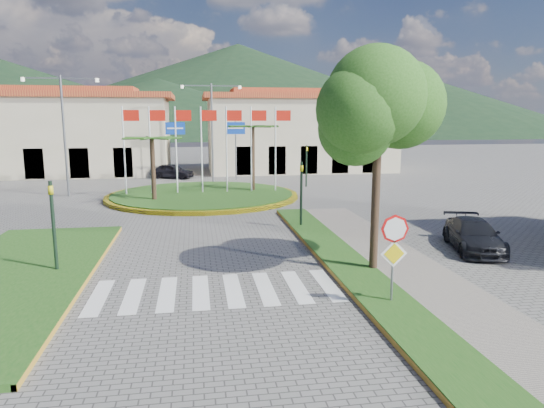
{
  "coord_description": "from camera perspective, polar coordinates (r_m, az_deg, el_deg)",
  "views": [
    {
      "loc": [
        -0.46,
        -10.29,
        5.24
      ],
      "look_at": [
        2.45,
        8.0,
        1.95
      ],
      "focal_mm": 32.0,
      "sensor_mm": 36.0,
      "label": 1
    }
  ],
  "objects": [
    {
      "name": "stop_sign",
      "position": [
        13.81,
        14.16,
        -4.7
      ],
      "size": [
        0.8,
        0.11,
        2.65
      ],
      "color": "slate",
      "rests_on": "ground"
    },
    {
      "name": "verge_right",
      "position": [
        14.32,
        13.43,
        -11.28
      ],
      "size": [
        1.6,
        28.0,
        0.18
      ],
      "primitive_type": "cube",
      "color": "#194A15",
      "rests_on": "ground"
    },
    {
      "name": "sidewalk_right",
      "position": [
        14.81,
        17.8,
        -10.83
      ],
      "size": [
        4.0,
        28.0,
        0.15
      ],
      "primitive_type": "cube",
      "color": "gray",
      "rests_on": "ground"
    },
    {
      "name": "direction_sign_west",
      "position": [
        41.32,
        -11.28,
        7.52
      ],
      "size": [
        1.6,
        0.14,
        5.2
      ],
      "color": "slate",
      "rests_on": "ground"
    },
    {
      "name": "hill_near_back",
      "position": [
        140.64,
        -13.19,
        10.95
      ],
      "size": [
        110.0,
        110.0,
        16.0
      ],
      "primitive_type": "cone",
      "color": "black",
      "rests_on": "ground"
    },
    {
      "name": "median_left",
      "position": [
        18.12,
        -28.35,
        -7.68
      ],
      "size": [
        5.0,
        14.0,
        0.18
      ],
      "primitive_type": "cube",
      "color": "#194A15",
      "rests_on": "ground"
    },
    {
      "name": "car_dark_b",
      "position": [
        48.06,
        2.54,
        4.45
      ],
      "size": [
        3.31,
        1.38,
        1.06
      ],
      "primitive_type": "imported",
      "rotation": [
        0.0,
        0.0,
        1.65
      ],
      "color": "black",
      "rests_on": "ground"
    },
    {
      "name": "crosswalk",
      "position": [
        15.22,
        -6.87,
        -10.11
      ],
      "size": [
        8.0,
        3.0,
        0.01
      ],
      "primitive_type": "cube",
      "color": "silver",
      "rests_on": "ground"
    },
    {
      "name": "hill_far_east",
      "position": [
        161.52,
        17.14,
        10.98
      ],
      "size": [
        120.0,
        120.0,
        18.0
      ],
      "primitive_type": "cone",
      "color": "black",
      "rests_on": "ground"
    },
    {
      "name": "car_side_right",
      "position": [
        21.09,
        22.63,
        -3.39
      ],
      "size": [
        2.75,
        4.51,
        1.22
      ],
      "primitive_type": "imported",
      "rotation": [
        0.0,
        0.0,
        -0.26
      ],
      "color": "black",
      "rests_on": "ground"
    },
    {
      "name": "direction_sign_east",
      "position": [
        41.44,
        -4.29,
        7.69
      ],
      "size": [
        1.6,
        0.14,
        5.2
      ],
      "color": "slate",
      "rests_on": "ground"
    },
    {
      "name": "street_lamp_centre",
      "position": [
        40.32,
        -7.06,
        8.95
      ],
      "size": [
        4.8,
        0.16,
        8.0
      ],
      "color": "slate",
      "rests_on": "ground"
    },
    {
      "name": "street_lamp_west",
      "position": [
        35.34,
        -23.28,
        8.07
      ],
      "size": [
        4.8,
        0.16,
        8.0
      ],
      "color": "slate",
      "rests_on": "ground"
    },
    {
      "name": "building_right",
      "position": [
        49.43,
        3.2,
        8.52
      ],
      "size": [
        19.08,
        9.54,
        8.05
      ],
      "color": "#BFB690",
      "rests_on": "ground"
    },
    {
      "name": "roundabout_island",
      "position": [
        32.69,
        -8.13,
        1.07
      ],
      "size": [
        12.7,
        12.7,
        6.0
      ],
      "color": "yellow",
      "rests_on": "ground"
    },
    {
      "name": "white_van",
      "position": [
        47.45,
        -25.09,
        3.48
      ],
      "size": [
        4.26,
        2.4,
        1.13
      ],
      "primitive_type": "imported",
      "rotation": [
        0.0,
        0.0,
        1.44
      ],
      "color": "silver",
      "rests_on": "ground"
    },
    {
      "name": "car_dark_a",
      "position": [
        43.6,
        -11.68,
        3.83
      ],
      "size": [
        4.08,
        2.94,
        1.29
      ],
      "primitive_type": "imported",
      "rotation": [
        0.0,
        0.0,
        1.15
      ],
      "color": "black",
      "rests_on": "ground"
    },
    {
      "name": "ground",
      "position": [
        11.56,
        -6.04,
        -16.95
      ],
      "size": [
        160.0,
        160.0,
        0.0
      ],
      "primitive_type": "plane",
      "color": "#64625F",
      "rests_on": "ground"
    },
    {
      "name": "traffic_light_left",
      "position": [
        17.75,
        -24.37,
        -1.54
      ],
      "size": [
        0.15,
        0.18,
        3.2
      ],
      "color": "black",
      "rests_on": "ground"
    },
    {
      "name": "hill_far_mid",
      "position": [
        171.27,
        -3.97,
        13.33
      ],
      "size": [
        180.0,
        180.0,
        30.0
      ],
      "primitive_type": "cone",
      "color": "black",
      "rests_on": "ground"
    },
    {
      "name": "traffic_light_right",
      "position": [
        23.07,
        3.46,
        1.84
      ],
      "size": [
        0.15,
        0.18,
        3.2
      ],
      "color": "black",
      "rests_on": "ground"
    },
    {
      "name": "building_left",
      "position": [
        50.17,
        -24.94,
        7.63
      ],
      "size": [
        23.32,
        9.54,
        8.05
      ],
      "color": "#BFB690",
      "rests_on": "ground"
    },
    {
      "name": "traffic_light_far",
      "position": [
        37.41,
        4.07,
        5.0
      ],
      "size": [
        0.18,
        0.15,
        3.2
      ],
      "color": "black",
      "rests_on": "ground"
    },
    {
      "name": "deciduous_tree",
      "position": [
        16.41,
        12.43,
        9.62
      ],
      "size": [
        3.6,
        3.6,
        6.8
      ],
      "color": "black",
      "rests_on": "ground"
    }
  ]
}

